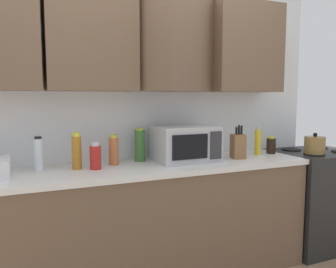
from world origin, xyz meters
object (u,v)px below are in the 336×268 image
(bottle_spice_jar, at_px, (114,151))
(bottle_red_sauce, at_px, (95,157))
(microwave, at_px, (185,143))
(knife_block, at_px, (238,146))
(kettle, at_px, (315,145))
(bottle_amber_vinegar, at_px, (77,152))
(bottle_green_oil, at_px, (140,145))
(bottle_clear_tall, at_px, (39,154))
(bottle_yellow_mustard, at_px, (258,142))
(stove_range, at_px, (314,198))
(bottle_soy_dark, at_px, (271,145))

(bottle_spice_jar, height_order, bottle_red_sauce, bottle_spice_jar)
(microwave, xyz_separation_m, bottle_spice_jar, (-0.56, 0.07, -0.03))
(microwave, bearing_deg, knife_block, -8.95)
(kettle, bearing_deg, bottle_red_sauce, 175.23)
(microwave, distance_m, knife_block, 0.46)
(knife_block, relative_size, bottle_amber_vinegar, 1.07)
(bottle_red_sauce, height_order, bottle_green_oil, bottle_green_oil)
(bottle_clear_tall, bearing_deg, bottle_yellow_mustard, -1.64)
(knife_block, height_order, bottle_red_sauce, knife_block)
(microwave, bearing_deg, bottle_spice_jar, 172.81)
(bottle_red_sauce, height_order, bottle_yellow_mustard, bottle_yellow_mustard)
(microwave, bearing_deg, bottle_clear_tall, 176.50)
(stove_range, xyz_separation_m, bottle_amber_vinegar, (-2.18, 0.07, 0.57))
(bottle_amber_vinegar, bearing_deg, bottle_spice_jar, 10.06)
(bottle_soy_dark, height_order, bottle_clear_tall, bottle_clear_tall)
(knife_block, bearing_deg, bottle_spice_jar, 172.02)
(stove_range, relative_size, bottle_yellow_mustard, 3.84)
(microwave, height_order, bottle_amber_vinegar, microwave)
(bottle_spice_jar, relative_size, bottle_green_oil, 0.87)
(kettle, height_order, bottle_clear_tall, bottle_clear_tall)
(stove_range, distance_m, knife_block, 1.05)
(bottle_green_oil, distance_m, bottle_yellow_mustard, 1.06)
(stove_range, distance_m, bottle_amber_vinegar, 2.25)
(stove_range, relative_size, bottle_green_oil, 3.49)
(bottle_yellow_mustard, bearing_deg, kettle, -24.65)
(knife_block, relative_size, bottle_yellow_mustard, 1.17)
(kettle, relative_size, bottle_clear_tall, 0.77)
(stove_range, relative_size, bottle_spice_jar, 4.02)
(stove_range, distance_m, bottle_soy_dark, 0.71)
(stove_range, relative_size, kettle, 4.96)
(knife_block, relative_size, bottle_spice_jar, 1.23)
(bottle_yellow_mustard, bearing_deg, bottle_clear_tall, 178.36)
(bottle_soy_dark, distance_m, bottle_amber_vinegar, 1.70)
(bottle_spice_jar, bearing_deg, bottle_red_sauce, -146.23)
(knife_block, bearing_deg, bottle_green_oil, 165.47)
(bottle_red_sauce, distance_m, bottle_clear_tall, 0.38)
(bottle_green_oil, bearing_deg, bottle_yellow_mustard, -6.37)
(knife_block, xyz_separation_m, bottle_amber_vinegar, (-1.29, 0.09, 0.02))
(stove_range, bearing_deg, bottle_amber_vinegar, 178.04)
(bottle_red_sauce, xyz_separation_m, bottle_amber_vinegar, (-0.12, 0.06, 0.04))
(kettle, xyz_separation_m, microwave, (-1.17, 0.19, 0.05))
(kettle, height_order, bottle_yellow_mustard, bottle_yellow_mustard)
(bottle_spice_jar, height_order, bottle_clear_tall, bottle_clear_tall)
(bottle_soy_dark, bearing_deg, stove_range, -8.01)
(bottle_spice_jar, distance_m, bottle_green_oil, 0.24)
(knife_block, bearing_deg, bottle_soy_dark, 11.55)
(stove_range, xyz_separation_m, bottle_soy_dark, (-0.48, 0.07, 0.52))
(bottle_yellow_mustard, bearing_deg, stove_range, -6.22)
(bottle_amber_vinegar, relative_size, bottle_yellow_mustard, 1.10)
(bottle_amber_vinegar, bearing_deg, bottle_soy_dark, -0.26)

